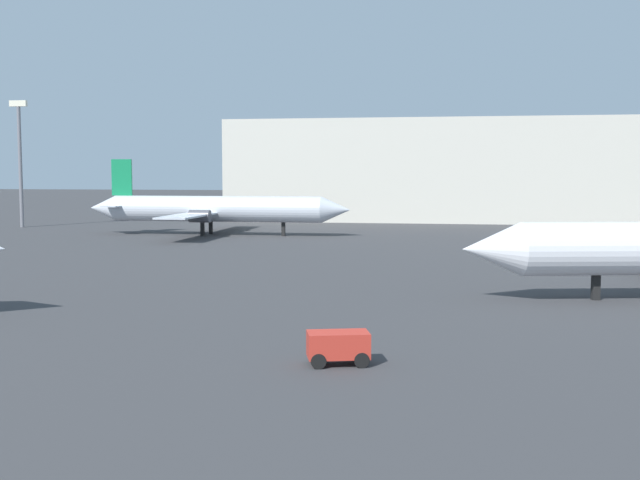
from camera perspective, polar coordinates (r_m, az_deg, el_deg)
airplane_far_right at (r=94.34m, az=-7.62°, el=2.24°), size 31.99×25.10×9.02m
baggage_cart at (r=31.12m, az=1.32°, el=-7.65°), size 2.66×1.94×1.30m
light_mast_left at (r=114.04m, az=-20.88°, el=5.76°), size 2.40×0.50×17.03m
terminal_building at (r=125.23m, az=13.18°, el=4.91°), size 84.10×20.43×15.35m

